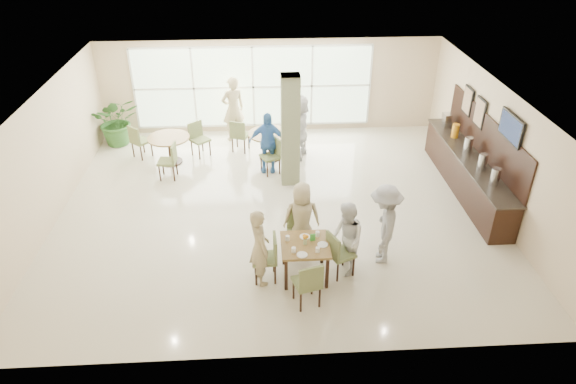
{
  "coord_description": "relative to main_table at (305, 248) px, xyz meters",
  "views": [
    {
      "loc": [
        -0.34,
        -10.26,
        6.47
      ],
      "look_at": [
        0.2,
        -1.2,
        1.1
      ],
      "focal_mm": 32.0,
      "sensor_mm": 36.0,
      "label": 1
    }
  ],
  "objects": [
    {
      "name": "chairs_table_right",
      "position": [
        -0.54,
        5.12,
        -0.18
      ],
      "size": [
        2.17,
        1.98,
        0.95
      ],
      "color": "olive",
      "rests_on": "ground"
    },
    {
      "name": "column",
      "position": [
        -0.04,
        3.74,
        0.75
      ],
      "size": [
        0.45,
        0.45,
        2.8
      ],
      "primitive_type": "cube",
      "color": "#606848",
      "rests_on": "ground"
    },
    {
      "name": "teen_standing",
      "position": [
        1.58,
        0.42,
        0.2
      ],
      "size": [
        0.87,
        1.21,
        1.7
      ],
      "primitive_type": "imported",
      "rotation": [
        0.0,
        0.0,
        -1.8
      ],
      "color": "#969598",
      "rests_on": "ground"
    },
    {
      "name": "tabletop_clutter",
      "position": [
        0.02,
        -0.02,
        0.16
      ],
      "size": [
        0.79,
        0.76,
        0.21
      ],
      "color": "white",
      "rests_on": "main_table"
    },
    {
      "name": "potted_plant",
      "position": [
        -4.89,
        6.31,
        0.07
      ],
      "size": [
        1.6,
        1.6,
        1.44
      ],
      "primitive_type": "imported",
      "rotation": [
        0.0,
        0.0,
        0.27
      ],
      "color": "#306227",
      "rests_on": "ground"
    },
    {
      "name": "wall_tv",
      "position": [
        4.49,
        1.94,
        1.5
      ],
      "size": [
        0.06,
        1.0,
        0.58
      ],
      "color": "black",
      "rests_on": "ground"
    },
    {
      "name": "teen_left",
      "position": [
        -0.85,
        -0.09,
        0.13
      ],
      "size": [
        0.55,
        0.67,
        1.57
      ],
      "primitive_type": "imported",
      "rotation": [
        0.0,
        0.0,
        1.93
      ],
      "color": "tan",
      "rests_on": "ground"
    },
    {
      "name": "round_table_left",
      "position": [
        -3.23,
        5.0,
        -0.07
      ],
      "size": [
        1.12,
        1.12,
        0.75
      ],
      "color": "brown",
      "rests_on": "ground"
    },
    {
      "name": "main_table",
      "position": [
        0.0,
        0.0,
        0.0
      ],
      "size": [
        0.9,
        0.9,
        0.75
      ],
      "color": "brown",
      "rests_on": "ground"
    },
    {
      "name": "round_table_right",
      "position": [
        -0.52,
        5.1,
        -0.06
      ],
      "size": [
        1.17,
        1.17,
        0.75
      ],
      "color": "brown",
      "rests_on": "ground"
    },
    {
      "name": "teen_far",
      "position": [
        0.01,
        0.87,
        0.12
      ],
      "size": [
        0.76,
        0.42,
        1.54
      ],
      "primitive_type": "imported",
      "rotation": [
        0.0,
        0.0,
        3.16
      ],
      "color": "tan",
      "rests_on": "ground"
    },
    {
      "name": "framed_art_a",
      "position": [
        4.5,
        3.54,
        1.2
      ],
      "size": [
        0.05,
        0.55,
        0.7
      ],
      "color": "black",
      "rests_on": "ground"
    },
    {
      "name": "buffet_counter",
      "position": [
        4.26,
        3.04,
        -0.1
      ],
      "size": [
        0.64,
        4.7,
        1.95
      ],
      "color": "black",
      "rests_on": "ground"
    },
    {
      "name": "teen_right",
      "position": [
        0.79,
        0.1,
        0.1
      ],
      "size": [
        0.69,
        0.82,
        1.51
      ],
      "primitive_type": "imported",
      "rotation": [
        0.0,
        0.0,
        -1.4
      ],
      "color": "white",
      "rests_on": "ground"
    },
    {
      "name": "window_bank",
      "position": [
        -0.94,
        7.0,
        0.75
      ],
      "size": [
        7.0,
        0.04,
        7.0
      ],
      "color": "silver",
      "rests_on": "ground"
    },
    {
      "name": "ground",
      "position": [
        -0.44,
        2.54,
        -0.65
      ],
      "size": [
        10.0,
        10.0,
        0.0
      ],
      "primitive_type": "plane",
      "color": "beige",
      "rests_on": "ground"
    },
    {
      "name": "framed_art_b",
      "position": [
        4.5,
        4.34,
        1.2
      ],
      "size": [
        0.05,
        0.55,
        0.7
      ],
      "color": "black",
      "rests_on": "ground"
    },
    {
      "name": "chairs_main_table",
      "position": [
        -0.04,
        -0.01,
        -0.18
      ],
      "size": [
        1.99,
        1.99,
        0.95
      ],
      "color": "olive",
      "rests_on": "ground"
    },
    {
      "name": "adult_a",
      "position": [
        -0.6,
        4.36,
        0.16
      ],
      "size": [
        1.0,
        0.63,
        1.63
      ],
      "primitive_type": "imported",
      "rotation": [
        0.0,
        0.0,
        -0.09
      ],
      "color": "#4077C0",
      "rests_on": "ground"
    },
    {
      "name": "chairs_table_left",
      "position": [
        -3.23,
        4.96,
        -0.18
      ],
      "size": [
        2.26,
        1.84,
        0.95
      ],
      "color": "olive",
      "rests_on": "ground"
    },
    {
      "name": "room_shell",
      "position": [
        -0.44,
        2.54,
        1.05
      ],
      "size": [
        10.0,
        10.0,
        10.0
      ],
      "color": "white",
      "rests_on": "ground"
    },
    {
      "name": "adult_standing",
      "position": [
        -1.54,
        6.4,
        0.31
      ],
      "size": [
        0.82,
        0.69,
        1.92
      ],
      "primitive_type": "imported",
      "rotation": [
        0.0,
        0.0,
        3.54
      ],
      "color": "tan",
      "rests_on": "ground"
    },
    {
      "name": "adult_b",
      "position": [
        0.28,
        5.13,
        0.25
      ],
      "size": [
        1.27,
        1.83,
        1.81
      ],
      "primitive_type": "imported",
      "rotation": [
        0.0,
        0.0,
        -1.93
      ],
      "color": "white",
      "rests_on": "ground"
    }
  ]
}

